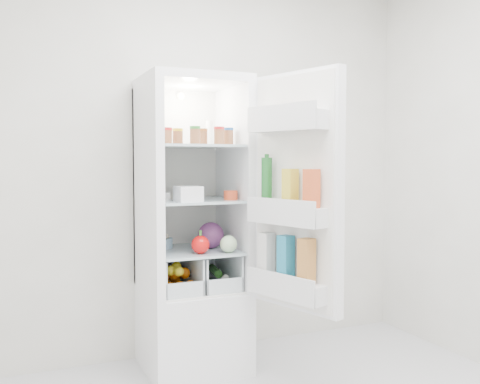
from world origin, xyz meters
name	(u,v)px	position (x,y,z in m)	size (l,w,h in m)	color
room_walls	(328,89)	(0.00, 0.00, 1.59)	(3.02, 3.02, 2.61)	beige
refrigerator	(190,261)	(-0.20, 1.25, 0.67)	(0.60, 0.60, 1.80)	white
shelf_low	(193,251)	(-0.20, 1.19, 0.74)	(0.49, 0.53, 0.01)	silver
shelf_mid	(193,200)	(-0.20, 1.19, 1.05)	(0.49, 0.53, 0.01)	silver
shelf_top	(193,146)	(-0.20, 1.19, 1.38)	(0.49, 0.53, 0.01)	silver
crisper_left	(174,273)	(-0.32, 1.19, 0.61)	(0.23, 0.46, 0.22)	silver
crisper_right	(212,270)	(-0.08, 1.19, 0.61)	(0.23, 0.46, 0.22)	silver
condiment_jars	(194,138)	(-0.21, 1.13, 1.43)	(0.46, 0.34, 0.08)	#B21919
squeeze_bottle	(210,133)	(-0.05, 1.29, 1.47)	(0.05, 0.05, 0.16)	white
tub_white	(188,194)	(-0.28, 1.01, 1.10)	(0.14, 0.14, 0.09)	white
tub_cream	(183,194)	(-0.26, 1.17, 1.09)	(0.12, 0.12, 0.07)	beige
tin_red	(231,195)	(-0.01, 1.05, 1.09)	(0.08, 0.08, 0.06)	#C53D1D
foil_tray	(167,195)	(-0.32, 1.35, 1.08)	(0.15, 0.11, 0.04)	silver
red_cabbage	(211,235)	(-0.08, 1.19, 0.83)	(0.16, 0.16, 0.16)	#531D55
bell_pepper	(200,245)	(-0.21, 1.02, 0.80)	(0.11, 0.11, 0.11)	red
mushroom_bowl	(162,243)	(-0.36, 1.31, 0.78)	(0.13, 0.13, 0.06)	#97C0E2
salad_bag	(229,244)	(-0.04, 0.99, 0.80)	(0.10, 0.10, 0.10)	#ABCB98
citrus_pile	(175,278)	(-0.32, 1.17, 0.58)	(0.20, 0.31, 0.16)	orange
veg_pile	(213,277)	(-0.07, 1.18, 0.56)	(0.16, 0.30, 0.10)	#204918
fridge_door	(294,197)	(0.19, 0.62, 1.09)	(0.33, 0.59, 1.30)	white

